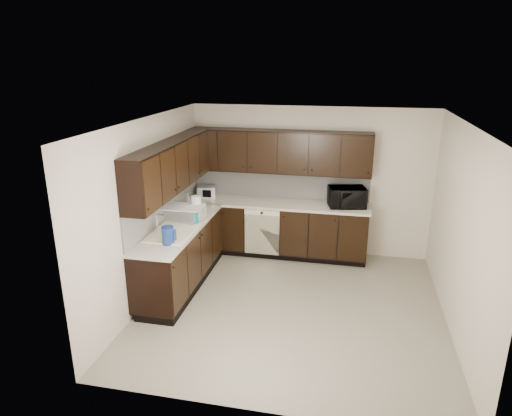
{
  "coord_description": "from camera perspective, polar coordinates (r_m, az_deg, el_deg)",
  "views": [
    {
      "loc": [
        0.66,
        -5.47,
        3.23
      ],
      "look_at": [
        -0.63,
        0.6,
        1.18
      ],
      "focal_mm": 32.0,
      "sensor_mm": 36.0,
      "label": 1
    }
  ],
  "objects": [
    {
      "name": "wall_front",
      "position": [
        4.05,
        1.07,
        -10.99
      ],
      "size": [
        4.0,
        0.02,
        2.5
      ],
      "primitive_type": "cube",
      "color": "beige",
      "rests_on": "floor"
    },
    {
      "name": "sink",
      "position": [
        6.39,
        -10.45,
        -3.65
      ],
      "size": [
        0.54,
        0.82,
        0.42
      ],
      "color": "#F4E9C8",
      "rests_on": "countertop"
    },
    {
      "name": "microwave",
      "position": [
        7.48,
        11.27,
        1.35
      ],
      "size": [
        0.66,
        0.51,
        0.32
      ],
      "primitive_type": "imported",
      "rotation": [
        0.0,
        0.0,
        0.23
      ],
      "color": "black",
      "rests_on": "countertop"
    },
    {
      "name": "upper_cabinets",
      "position": [
        7.06,
        -2.77,
        6.28
      ],
      "size": [
        3.0,
        2.8,
        0.7
      ],
      "color": "black",
      "rests_on": "wall_back"
    },
    {
      "name": "toaster_oven",
      "position": [
        7.92,
        -6.22,
        2.06
      ],
      "size": [
        0.36,
        0.3,
        0.19
      ],
      "primitive_type": "cube",
      "rotation": [
        0.0,
        0.0,
        0.26
      ],
      "color": "#BDBCBF",
      "rests_on": "countertop"
    },
    {
      "name": "wall_back",
      "position": [
        7.76,
        6.72,
        3.33
      ],
      "size": [
        4.0,
        0.02,
        2.5
      ],
      "primitive_type": "cube",
      "color": "beige",
      "rests_on": "floor"
    },
    {
      "name": "ceiling",
      "position": [
        5.56,
        5.14,
        10.63
      ],
      "size": [
        4.0,
        4.0,
        0.0
      ],
      "primitive_type": "plane",
      "rotation": [
        3.14,
        0.0,
        0.0
      ],
      "color": "white",
      "rests_on": "wall_back"
    },
    {
      "name": "soap_bottle_a",
      "position": [
        6.8,
        -7.7,
        -0.65
      ],
      "size": [
        0.11,
        0.11,
        0.22
      ],
      "primitive_type": "imported",
      "rotation": [
        0.0,
        0.0,
        0.09
      ],
      "color": "gray",
      "rests_on": "countertop"
    },
    {
      "name": "paper_towel_roll",
      "position": [
        6.92,
        -7.47,
        0.17
      ],
      "size": [
        0.19,
        0.19,
        0.32
      ],
      "primitive_type": "cylinder",
      "rotation": [
        0.0,
        0.0,
        0.38
      ],
      "color": "white",
      "rests_on": "countertop"
    },
    {
      "name": "blue_pitcher",
      "position": [
        5.99,
        -10.96,
        -3.36
      ],
      "size": [
        0.2,
        0.2,
        0.24
      ],
      "primitive_type": "cylinder",
      "rotation": [
        0.0,
        0.0,
        -0.27
      ],
      "color": "navy",
      "rests_on": "countertop"
    },
    {
      "name": "storage_bin",
      "position": [
        6.82,
        -8.93,
        -0.69
      ],
      "size": [
        0.59,
        0.48,
        0.21
      ],
      "primitive_type": "cube",
      "rotation": [
        0.0,
        0.0,
        -0.19
      ],
      "color": "white",
      "rests_on": "countertop"
    },
    {
      "name": "soap_bottle_b",
      "position": [
        7.42,
        -8.49,
        0.97
      ],
      "size": [
        0.1,
        0.1,
        0.22
      ],
      "primitive_type": "imported",
      "rotation": [
        0.0,
        0.0,
        -0.16
      ],
      "color": "gray",
      "rests_on": "countertop"
    },
    {
      "name": "dishwasher",
      "position": [
        7.51,
        0.75,
        -2.7
      ],
      "size": [
        0.58,
        0.04,
        0.78
      ],
      "color": "#F4E9C8",
      "rests_on": "lower_cabinets"
    },
    {
      "name": "backsplash",
      "position": [
        7.34,
        -3.34,
        1.98
      ],
      "size": [
        3.0,
        2.8,
        0.48
      ],
      "color": "#B6B6B2",
      "rests_on": "countertop"
    },
    {
      "name": "floor",
      "position": [
        6.39,
        4.5,
        -12.19
      ],
      "size": [
        4.0,
        4.0,
        0.0
      ],
      "primitive_type": "plane",
      "color": "gray",
      "rests_on": "ground"
    },
    {
      "name": "lower_cabinets",
      "position": [
        7.35,
        -2.06,
        -4.3
      ],
      "size": [
        3.0,
        2.8,
        0.9
      ],
      "color": "black",
      "rests_on": "floor"
    },
    {
      "name": "teal_tumbler",
      "position": [
        6.61,
        -7.62,
        -1.33
      ],
      "size": [
        0.09,
        0.09,
        0.19
      ],
      "primitive_type": "cylinder",
      "rotation": [
        0.0,
        0.0,
        -0.02
      ],
      "color": "#0B6D7E",
      "rests_on": "countertop"
    },
    {
      "name": "countertop",
      "position": [
        7.17,
        -2.13,
        -0.57
      ],
      "size": [
        3.03,
        2.83,
        0.04
      ],
      "color": "beige",
      "rests_on": "lower_cabinets"
    },
    {
      "name": "wall_left",
      "position": [
        6.4,
        -13.24,
        -0.28
      ],
      "size": [
        0.02,
        4.0,
        2.5
      ],
      "primitive_type": "cube",
      "color": "beige",
      "rests_on": "floor"
    },
    {
      "name": "wall_right",
      "position": [
        5.97,
        24.21,
        -2.8
      ],
      "size": [
        0.02,
        4.0,
        2.5
      ],
      "primitive_type": "cube",
      "color": "beige",
      "rests_on": "floor"
    }
  ]
}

